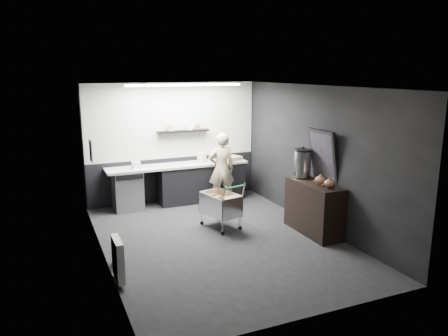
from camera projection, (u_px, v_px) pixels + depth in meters
name	position (u px, v px, depth m)	size (l,w,h in m)	color
floor	(220.00, 240.00, 7.81)	(5.50, 5.50, 0.00)	black
ceiling	(219.00, 87.00, 7.22)	(5.50, 5.50, 0.00)	white
wall_back	(173.00, 142.00, 9.98)	(5.50, 5.50, 0.00)	black
wall_front	(311.00, 213.00, 5.05)	(5.50, 5.50, 0.00)	black
wall_left	(100.00, 177.00, 6.75)	(5.50, 5.50, 0.00)	black
wall_right	(317.00, 157.00, 8.28)	(5.50, 5.50, 0.00)	black
kitchen_wall_panel	(173.00, 121.00, 9.85)	(3.95, 0.02, 1.70)	beige
dado_panel	(175.00, 179.00, 10.15)	(3.95, 0.02, 1.00)	black
floating_shelf	(183.00, 131.00, 9.88)	(1.20, 0.22, 0.04)	black
wall_clock	(230.00, 105.00, 10.32)	(0.20, 0.20, 0.03)	white
poster	(91.00, 150.00, 7.88)	(0.02, 0.30, 0.40)	silver
poster_red_band	(91.00, 147.00, 7.86)	(0.01, 0.22, 0.10)	#B42E16
radiator	(118.00, 259.00, 6.18)	(0.10, 0.50, 0.60)	white
ceiling_strip	(184.00, 85.00, 8.89)	(2.40, 0.20, 0.04)	white
prep_counter	(184.00, 183.00, 9.93)	(3.20, 0.61, 0.90)	black
person	(222.00, 169.00, 9.73)	(0.59, 0.39, 1.63)	beige
shopping_cart	(220.00, 206.00, 8.34)	(0.68, 0.95, 0.91)	silver
sideboard	(314.00, 201.00, 8.07)	(0.55, 1.28, 1.92)	black
fire_extinguisher	(117.00, 249.00, 6.83)	(0.15, 0.15, 0.48)	#AC1E0B
cardboard_box	(231.00, 158.00, 10.22)	(0.45, 0.34, 0.09)	#A68258
pink_tub	(202.00, 158.00, 9.98)	(0.21, 0.21, 0.21)	beige
white_container	(136.00, 165.00, 9.36)	(0.17, 0.13, 0.15)	white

